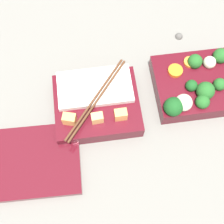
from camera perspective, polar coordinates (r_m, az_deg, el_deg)
ground_plane at (r=0.72m, az=5.60°, el=3.08°), size 3.00×3.00×0.00m
bento_tray_vegetable at (r=0.72m, az=15.04°, el=4.74°), size 0.18×0.16×0.07m
bento_tray_rice at (r=0.68m, az=-2.82°, el=1.55°), size 0.18×0.18×0.07m
bento_lid at (r=0.67m, az=-13.56°, el=-8.75°), size 0.18×0.16×0.02m
pebble_1 at (r=0.81m, az=12.18°, el=13.51°), size 0.02×0.02×0.02m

